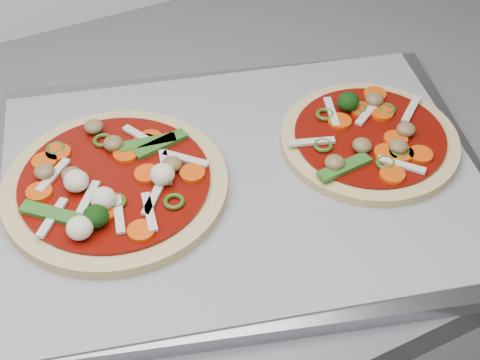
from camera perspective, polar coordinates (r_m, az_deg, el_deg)
name	(u,v)px	position (r m, az deg, el deg)	size (l,w,h in m)	color
baking_tray	(241,182)	(0.68, 0.08, -0.17)	(0.49, 0.36, 0.02)	#939298
parchment	(241,176)	(0.67, 0.08, 0.38)	(0.47, 0.34, 0.00)	gray
pizza_left	(115,184)	(0.66, -10.66, -0.33)	(0.27, 0.27, 0.04)	tan
pizza_right	(369,138)	(0.71, 10.98, 3.56)	(0.20, 0.20, 0.03)	tan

